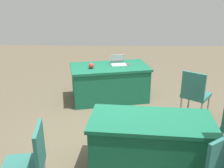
% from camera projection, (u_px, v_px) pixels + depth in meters
% --- Properties ---
extents(ground_plane, '(14.40, 14.40, 0.00)m').
position_uv_depth(ground_plane, '(116.00, 134.00, 4.35)').
color(ground_plane, brown).
extents(table_foreground, '(1.81, 1.26, 0.76)m').
position_uv_depth(table_foreground, '(110.00, 83.00, 5.61)').
color(table_foreground, '#196647').
rests_on(table_foreground, ground).
extents(table_mid_left, '(1.63, 0.88, 0.76)m').
position_uv_depth(table_mid_left, '(150.00, 145.00, 3.37)').
color(table_mid_left, '#196647').
rests_on(table_mid_left, ground).
extents(chair_near_front, '(0.50, 0.50, 0.97)m').
position_uv_depth(chair_near_front, '(29.00, 162.00, 2.75)').
color(chair_near_front, '#9E9993').
rests_on(chair_near_front, ground).
extents(chair_aisle, '(0.61, 0.61, 0.96)m').
position_uv_depth(chair_aisle, '(195.00, 93.00, 4.62)').
color(chair_aisle, '#9E9993').
rests_on(chair_aisle, ground).
extents(laptop_silver, '(0.38, 0.36, 0.21)m').
position_uv_depth(laptop_silver, '(118.00, 63.00, 5.57)').
color(laptop_silver, silver).
rests_on(laptop_silver, table_foreground).
extents(yarn_ball, '(0.11, 0.11, 0.11)m').
position_uv_depth(yarn_ball, '(91.00, 66.00, 5.30)').
color(yarn_ball, '#B2382D').
rests_on(yarn_ball, table_foreground).
extents(scissors_red, '(0.18, 0.05, 0.01)m').
position_uv_depth(scissors_red, '(126.00, 64.00, 5.60)').
color(scissors_red, red).
rests_on(scissors_red, table_foreground).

